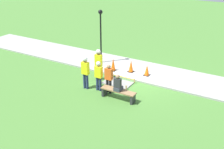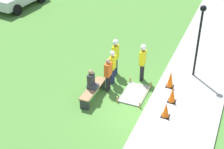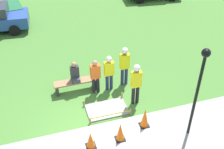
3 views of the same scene
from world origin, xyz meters
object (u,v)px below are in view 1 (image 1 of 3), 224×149
(person_seated_on_bench, at_px, (118,84))
(worker_supervisor, at_px, (85,70))
(traffic_cone_far_patch, at_px, (131,66))
(worker_assistant, at_px, (99,62))
(traffic_cone_sidewalk_edge, at_px, (113,65))
(worker_trainee, at_px, (99,74))
(park_bench, at_px, (118,93))
(lamppost_near, at_px, (101,28))
(bystander_in_orange_shirt, at_px, (109,77))
(traffic_cone_near_patch, at_px, (147,70))

(person_seated_on_bench, bearing_deg, worker_supervisor, -5.99)
(traffic_cone_far_patch, bearing_deg, worker_assistant, 55.02)
(traffic_cone_sidewalk_edge, xyz_separation_m, worker_trainee, (-0.58, 2.55, 0.50))
(park_bench, bearing_deg, lamppost_near, -47.69)
(worker_supervisor, height_order, worker_assistant, worker_assistant)
(worker_trainee, xyz_separation_m, bystander_in_orange_shirt, (-0.60, -0.04, -0.09))
(bystander_in_orange_shirt, relative_size, lamppost_near, 0.46)
(worker_supervisor, bearing_deg, person_seated_on_bench, 174.01)
(traffic_cone_sidewalk_edge, bearing_deg, lamppost_near, -29.76)
(worker_trainee, bearing_deg, person_seated_on_bench, 164.60)
(worker_assistant, bearing_deg, worker_trainee, 122.76)
(traffic_cone_far_patch, bearing_deg, traffic_cone_sidewalk_edge, 18.73)
(bystander_in_orange_shirt, bearing_deg, person_seated_on_bench, 151.61)
(traffic_cone_near_patch, height_order, lamppost_near, lamppost_near)
(traffic_cone_far_patch, xyz_separation_m, park_bench, (-0.91, 3.24, -0.10))
(traffic_cone_sidewalk_edge, distance_m, person_seated_on_bench, 3.55)
(worker_trainee, distance_m, lamppost_near, 4.12)
(traffic_cone_far_patch, relative_size, person_seated_on_bench, 0.83)
(person_seated_on_bench, bearing_deg, park_bench, -90.76)
(worker_trainee, bearing_deg, traffic_cone_near_patch, -117.51)
(traffic_cone_far_patch, distance_m, worker_trainee, 2.99)
(park_bench, distance_m, worker_trainee, 1.55)
(person_seated_on_bench, bearing_deg, traffic_cone_far_patch, -74.50)
(bystander_in_orange_shirt, xyz_separation_m, lamppost_near, (2.56, -3.29, 1.51))
(park_bench, xyz_separation_m, worker_assistant, (2.13, -1.50, 0.76))
(traffic_cone_sidewalk_edge, relative_size, person_seated_on_bench, 0.89)
(traffic_cone_near_patch, distance_m, worker_trainee, 3.34)
(traffic_cone_near_patch, distance_m, worker_assistant, 2.95)
(worker_supervisor, distance_m, lamppost_near, 3.92)
(traffic_cone_near_patch, relative_size, worker_supervisor, 0.35)
(traffic_cone_near_patch, distance_m, worker_supervisor, 3.88)
(traffic_cone_far_patch, bearing_deg, worker_trainee, 80.86)
(bystander_in_orange_shirt, distance_m, lamppost_near, 4.44)
(worker_supervisor, distance_m, bystander_in_orange_shirt, 1.37)
(worker_supervisor, bearing_deg, park_bench, 175.35)
(worker_supervisor, xyz_separation_m, worker_trainee, (-0.74, -0.16, -0.13))
(lamppost_near, bearing_deg, worker_assistant, 119.07)
(worker_trainee, xyz_separation_m, lamppost_near, (1.96, -3.34, 1.43))
(worker_assistant, bearing_deg, lamppost_near, -60.93)
(traffic_cone_sidewalk_edge, bearing_deg, park_bench, 124.30)
(worker_supervisor, xyz_separation_m, lamppost_near, (1.22, -3.49, 1.29))
(lamppost_near, bearing_deg, worker_supervisor, 109.25)
(bystander_in_orange_shirt, height_order, lamppost_near, lamppost_near)
(park_bench, relative_size, worker_trainee, 1.10)
(bystander_in_orange_shirt, bearing_deg, worker_trainee, 4.00)
(traffic_cone_far_patch, xyz_separation_m, worker_trainee, (0.47, 2.91, 0.52))
(person_seated_on_bench, bearing_deg, lamppost_near, -48.08)
(lamppost_near, bearing_deg, park_bench, 132.31)
(traffic_cone_near_patch, height_order, traffic_cone_far_patch, traffic_cone_far_patch)
(traffic_cone_near_patch, xyz_separation_m, worker_trainee, (1.52, 2.92, 0.56))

